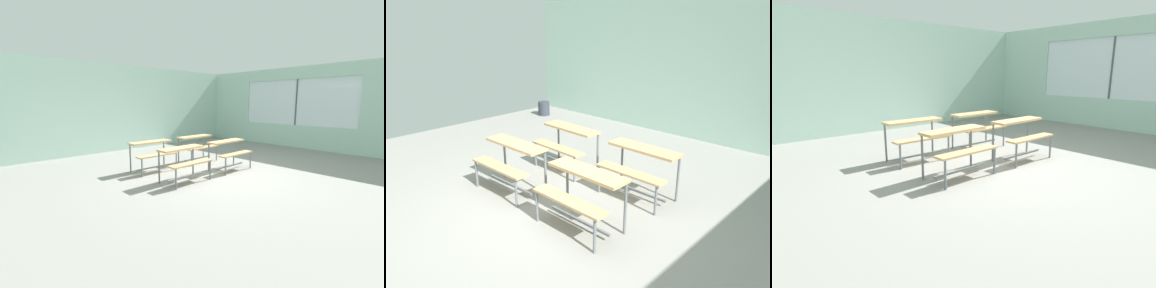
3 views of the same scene
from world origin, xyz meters
TOP-DOWN VIEW (x-y plane):
  - ground at (0.00, 0.00)m, footprint 10.00×9.00m
  - wall_back at (0.00, 4.50)m, footprint 10.00×0.12m
  - wall_right at (5.00, -0.13)m, footprint 0.12×9.00m
  - desk_bench_r0c0 at (-0.94, 0.13)m, footprint 1.11×0.61m
  - desk_bench_r0c1 at (0.56, 0.09)m, footprint 1.10×0.60m
  - desk_bench_r1c0 at (-0.94, 1.32)m, footprint 1.12×0.62m
  - desk_bench_r1c1 at (0.58, 1.30)m, footprint 1.10×0.60m

SIDE VIEW (x-z plane):
  - ground at x=0.00m, z-range -0.05..0.00m
  - desk_bench_r0c0 at x=-0.94m, z-range 0.19..0.93m
  - desk_bench_r0c1 at x=0.56m, z-range 0.19..0.93m
  - desk_bench_r1c0 at x=-0.94m, z-range 0.19..0.93m
  - desk_bench_r1c1 at x=0.58m, z-range 0.19..0.93m
  - wall_right at x=5.00m, z-range -0.05..2.95m
  - wall_back at x=0.00m, z-range 0.00..3.00m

